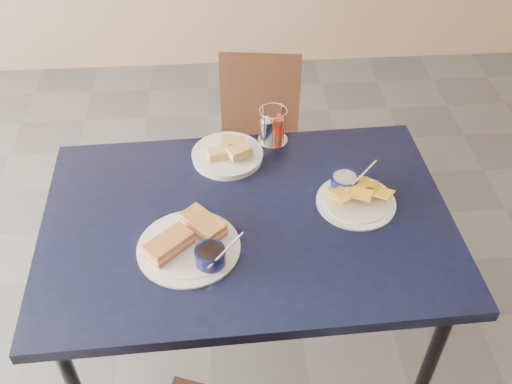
{
  "coord_description": "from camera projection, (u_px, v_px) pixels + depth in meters",
  "views": [
    {
      "loc": [
        0.09,
        -1.04,
        2.02
      ],
      "look_at": [
        0.18,
        0.27,
        0.82
      ],
      "focal_mm": 40.0,
      "sensor_mm": 36.0,
      "label": 1
    }
  ],
  "objects": [
    {
      "name": "chair_far",
      "position": [
        257.0,
        128.0,
        2.65
      ],
      "size": [
        0.41,
        0.4,
        0.78
      ],
      "color": "black",
      "rests_on": "ground"
    },
    {
      "name": "dining_table",
      "position": [
        248.0,
        231.0,
        1.84
      ],
      "size": [
        1.32,
        0.9,
        0.75
      ],
      "color": "black",
      "rests_on": "ground"
    },
    {
      "name": "sandwich_plate",
      "position": [
        192.0,
        243.0,
        1.68
      ],
      "size": [
        0.32,
        0.31,
        0.12
      ],
      "color": "white",
      "rests_on": "dining_table"
    },
    {
      "name": "bread_basket",
      "position": [
        228.0,
        154.0,
        2.0
      ],
      "size": [
        0.25,
        0.25,
        0.07
      ],
      "color": "white",
      "rests_on": "dining_table"
    },
    {
      "name": "plantain_plate",
      "position": [
        352.0,
        194.0,
        1.84
      ],
      "size": [
        0.26,
        0.26,
        0.12
      ],
      "color": "white",
      "rests_on": "dining_table"
    },
    {
      "name": "condiment_caddy",
      "position": [
        272.0,
        128.0,
        2.05
      ],
      "size": [
        0.11,
        0.11,
        0.14
      ],
      "color": "silver",
      "rests_on": "dining_table"
    }
  ]
}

